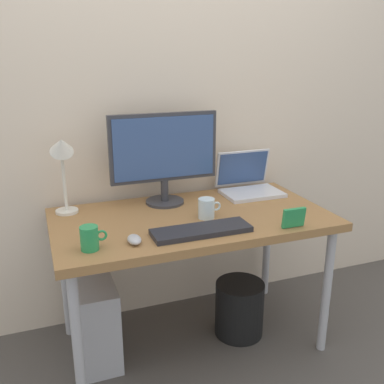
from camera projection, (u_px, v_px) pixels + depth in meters
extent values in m
plane|color=#4C4742|center=(192.00, 340.00, 2.34)|extent=(6.00, 6.00, 0.00)
cube|color=beige|center=(165.00, 85.00, 2.31)|extent=(4.40, 0.04, 2.60)
cube|color=olive|center=(192.00, 219.00, 2.13)|extent=(1.33, 0.71, 0.04)
cylinder|color=#B2B2B7|center=(78.00, 345.00, 1.77)|extent=(0.04, 0.04, 0.67)
cylinder|color=#B2B2B7|center=(327.00, 291.00, 2.17)|extent=(0.04, 0.04, 0.67)
cylinder|color=#B2B2B7|center=(65.00, 278.00, 2.30)|extent=(0.04, 0.04, 0.67)
cylinder|color=#B2B2B7|center=(267.00, 244.00, 2.70)|extent=(0.04, 0.04, 0.67)
cylinder|color=#333338|center=(165.00, 202.00, 2.30)|extent=(0.20, 0.20, 0.01)
cylinder|color=#333338|center=(165.00, 190.00, 2.28)|extent=(0.04, 0.04, 0.11)
cube|color=#333338|center=(164.00, 147.00, 2.21)|extent=(0.56, 0.03, 0.35)
cube|color=#334C7F|center=(165.00, 148.00, 2.19)|extent=(0.52, 0.01, 0.31)
cube|color=silver|center=(252.00, 193.00, 2.42)|extent=(0.32, 0.22, 0.02)
cube|color=silver|center=(242.00, 168.00, 2.50)|extent=(0.32, 0.05, 0.21)
cube|color=#334C7F|center=(243.00, 168.00, 2.50)|extent=(0.30, 0.04, 0.18)
cylinder|color=silver|center=(67.00, 211.00, 2.16)|extent=(0.11, 0.11, 0.01)
cylinder|color=silver|center=(64.00, 181.00, 2.11)|extent=(0.02, 0.02, 0.30)
cone|color=silver|center=(61.00, 146.00, 2.02)|extent=(0.11, 0.14, 0.13)
cube|color=#232328|center=(201.00, 230.00, 1.91)|extent=(0.44, 0.14, 0.02)
ellipsoid|color=#B2B2B7|center=(134.00, 240.00, 1.81)|extent=(0.06, 0.09, 0.03)
cylinder|color=#268C4C|center=(89.00, 238.00, 1.74)|extent=(0.07, 0.07, 0.10)
torus|color=#268C4C|center=(102.00, 235.00, 1.75)|extent=(0.05, 0.01, 0.05)
cylinder|color=silver|center=(206.00, 208.00, 2.08)|extent=(0.08, 0.08, 0.10)
torus|color=silver|center=(216.00, 206.00, 2.09)|extent=(0.05, 0.01, 0.05)
cube|color=#268C4C|center=(294.00, 218.00, 1.96)|extent=(0.11, 0.03, 0.09)
cube|color=#B2B2B7|center=(97.00, 320.00, 2.15)|extent=(0.18, 0.36, 0.42)
cylinder|color=black|center=(239.00, 308.00, 2.36)|extent=(0.26, 0.26, 0.30)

